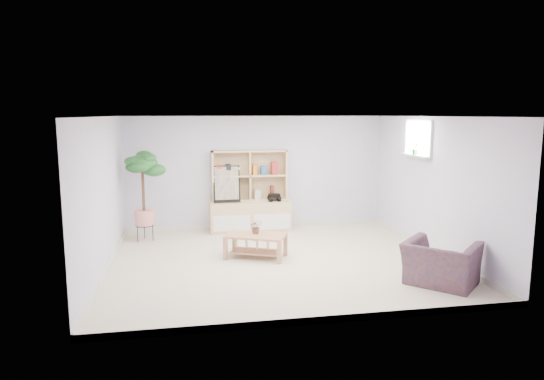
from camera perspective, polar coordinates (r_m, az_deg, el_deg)
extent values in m
cube|color=beige|center=(8.19, 0.75, -8.39)|extent=(5.50, 5.00, 0.01)
cube|color=white|center=(7.82, 0.79, 8.64)|extent=(5.50, 5.00, 0.01)
cube|color=silver|center=(10.36, -1.86, 2.05)|extent=(5.50, 0.01, 2.40)
cube|color=silver|center=(5.53, 5.72, -4.07)|extent=(5.50, 0.01, 2.40)
cube|color=silver|center=(7.88, -19.26, -0.63)|extent=(0.01, 5.00, 2.40)
cube|color=silver|center=(8.86, 18.51, 0.42)|extent=(0.01, 5.00, 2.40)
cube|color=silver|center=(9.30, 16.46, 3.88)|extent=(0.14, 1.00, 0.04)
imported|color=#276634|center=(8.34, -1.88, -4.33)|extent=(0.22, 0.19, 0.24)
imported|color=#20274C|center=(7.44, 19.28, -7.83)|extent=(1.28, 1.29, 0.72)
imported|color=#205624|center=(9.29, 16.49, 4.68)|extent=(0.13, 0.11, 0.22)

